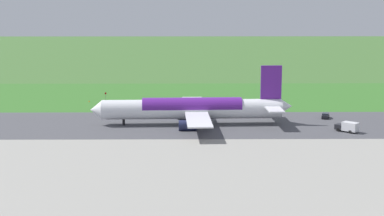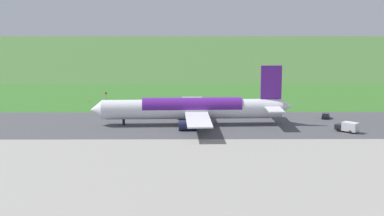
{
  "view_description": "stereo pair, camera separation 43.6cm",
  "coord_description": "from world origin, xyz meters",
  "px_view_note": "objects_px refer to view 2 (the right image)",
  "views": [
    {
      "loc": [
        -9.87,
        157.5,
        32.8
      ],
      "look_at": [
        -11.44,
        0.0,
        4.5
      ],
      "focal_mm": 56.17,
      "sensor_mm": 36.0,
      "label": 1
    },
    {
      "loc": [
        -10.3,
        157.5,
        32.8
      ],
      "look_at": [
        -11.44,
        0.0,
        4.5
      ],
      "focal_mm": 56.17,
      "sensor_mm": 36.0,
      "label": 2
    }
  ],
  "objects_px": {
    "service_car_followme": "(326,116)",
    "traffic_cone_orange": "(89,101)",
    "service_truck_baggage": "(348,127)",
    "no_stopping_sign": "(106,95)",
    "airliner_main": "(193,109)"
  },
  "relations": [
    {
      "from": "service_truck_baggage",
      "to": "no_stopping_sign",
      "type": "bearing_deg",
      "value": -36.64
    },
    {
      "from": "no_stopping_sign",
      "to": "service_car_followme",
      "type": "bearing_deg",
      "value": 153.9
    },
    {
      "from": "airliner_main",
      "to": "no_stopping_sign",
      "type": "relative_size",
      "value": 20.95
    },
    {
      "from": "airliner_main",
      "to": "service_car_followme",
      "type": "distance_m",
      "value": 38.31
    },
    {
      "from": "service_truck_baggage",
      "to": "service_car_followme",
      "type": "relative_size",
      "value": 1.27
    },
    {
      "from": "airliner_main",
      "to": "no_stopping_sign",
      "type": "xyz_separation_m",
      "value": [
        28.81,
        -40.33,
        -2.82
      ]
    },
    {
      "from": "service_car_followme",
      "to": "traffic_cone_orange",
      "type": "xyz_separation_m",
      "value": [
        71.08,
        -28.67,
        -0.57
      ]
    },
    {
      "from": "no_stopping_sign",
      "to": "traffic_cone_orange",
      "type": "height_order",
      "value": "no_stopping_sign"
    },
    {
      "from": "service_car_followme",
      "to": "no_stopping_sign",
      "type": "xyz_separation_m",
      "value": [
        66.12,
        -32.39,
        0.69
      ]
    },
    {
      "from": "service_car_followme",
      "to": "traffic_cone_orange",
      "type": "distance_m",
      "value": 76.65
    },
    {
      "from": "airliner_main",
      "to": "service_car_followme",
      "type": "relative_size",
      "value": 11.89
    },
    {
      "from": "service_truck_baggage",
      "to": "traffic_cone_orange",
      "type": "distance_m",
      "value": 86.26
    },
    {
      "from": "service_truck_baggage",
      "to": "traffic_cone_orange",
      "type": "height_order",
      "value": "service_truck_baggage"
    },
    {
      "from": "airliner_main",
      "to": "no_stopping_sign",
      "type": "distance_m",
      "value": 49.64
    },
    {
      "from": "service_car_followme",
      "to": "no_stopping_sign",
      "type": "height_order",
      "value": "no_stopping_sign"
    }
  ]
}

